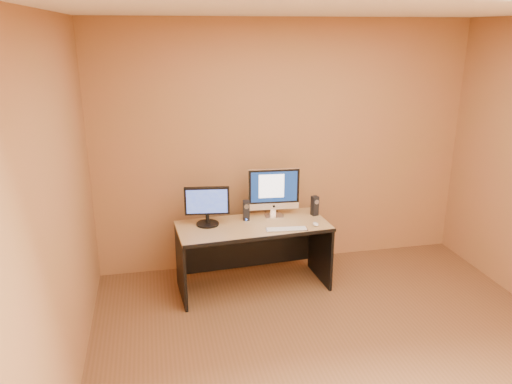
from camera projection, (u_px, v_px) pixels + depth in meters
floor at (351, 370)px, 3.81m from camera, size 4.00×4.00×0.00m
walls at (362, 211)px, 3.40m from camera, size 4.00×4.00×2.60m
ceiling at (376, 8)px, 3.00m from camera, size 4.00×4.00×0.00m
desk at (253, 256)px, 4.94m from camera, size 1.50×0.73×0.68m
imac at (274, 193)px, 4.98m from camera, size 0.53×0.23×0.50m
second_monitor at (207, 206)px, 4.78m from camera, size 0.46×0.27×0.38m
speaker_left at (246, 210)px, 4.93m from camera, size 0.07×0.07×0.20m
speaker_right at (315, 206)px, 5.06m from camera, size 0.08×0.08×0.20m
keyboard at (287, 229)px, 4.71m from camera, size 0.40×0.14×0.02m
mouse at (316, 224)px, 4.81m from camera, size 0.05×0.09×0.03m
cable_a at (278, 212)px, 5.16m from camera, size 0.07×0.19×0.01m
cable_b at (265, 213)px, 5.13m from camera, size 0.04×0.16×0.01m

